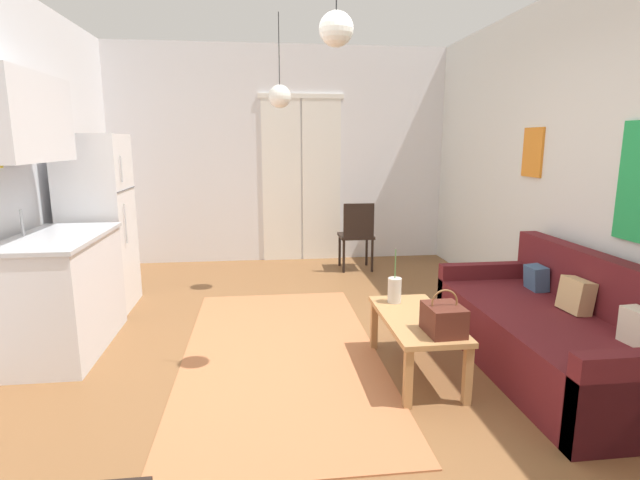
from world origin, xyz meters
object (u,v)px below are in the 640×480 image
object	(u,v)px
bamboo_vase	(395,290)
pendant_lamp_near	(336,29)
pendant_lamp_far	(280,96)
handbag	(444,319)
accent_chair	(357,233)
couch	(558,334)
coffee_table	(416,325)
refrigerator	(98,223)

from	to	relation	value
bamboo_vase	pendant_lamp_near	size ratio (longest dim) A/B	0.60
bamboo_vase	pendant_lamp_far	xyz separation A→B (m)	(-0.77, 1.68, 1.54)
handbag	pendant_lamp_far	bearing A→B (deg)	111.51
bamboo_vase	accent_chair	size ratio (longest dim) A/B	0.47
couch	accent_chair	xyz separation A→B (m)	(-0.88, 2.91, 0.22)
handbag	pendant_lamp_near	world-z (taller)	pendant_lamp_near
coffee_table	refrigerator	bearing A→B (deg)	146.09
pendant_lamp_far	handbag	bearing A→B (deg)	-68.49
couch	accent_chair	distance (m)	3.04
refrigerator	accent_chair	bearing A→B (deg)	21.39
bamboo_vase	accent_chair	distance (m)	2.52
refrigerator	coffee_table	bearing A→B (deg)	-33.91
handbag	accent_chair	bearing A→B (deg)	88.79
accent_chair	pendant_lamp_far	distance (m)	2.02
couch	pendant_lamp_far	world-z (taller)	pendant_lamp_far
handbag	refrigerator	distance (m)	3.40
coffee_table	accent_chair	bearing A→B (deg)	87.18
refrigerator	pendant_lamp_far	size ratio (longest dim) A/B	1.85
handbag	pendant_lamp_near	xyz separation A→B (m)	(-0.65, 0.30, 1.76)
coffee_table	bamboo_vase	bearing A→B (deg)	102.34
accent_chair	pendant_lamp_far	bearing A→B (deg)	40.85
pendant_lamp_far	refrigerator	bearing A→B (deg)	-172.06
pendant_lamp_near	bamboo_vase	bearing A→B (deg)	32.82
couch	coffee_table	bearing A→B (deg)	175.65
bamboo_vase	pendant_lamp_far	size ratio (longest dim) A/B	0.45
coffee_table	pendant_lamp_far	world-z (taller)	pendant_lamp_far
coffee_table	accent_chair	xyz separation A→B (m)	(0.14, 2.83, 0.13)
handbag	bamboo_vase	bearing A→B (deg)	102.83
coffee_table	refrigerator	distance (m)	3.18
couch	accent_chair	bearing A→B (deg)	106.77
couch	handbag	world-z (taller)	couch
bamboo_vase	pendant_lamp_near	world-z (taller)	pendant_lamp_near
couch	accent_chair	size ratio (longest dim) A/B	2.26
couch	pendant_lamp_far	xyz separation A→B (m)	(-1.85, 2.08, 1.79)
handbag	pendant_lamp_far	size ratio (longest dim) A/B	0.32
bamboo_vase	accent_chair	world-z (taller)	accent_chair
couch	refrigerator	distance (m)	4.10
accent_chair	pendant_lamp_far	size ratio (longest dim) A/B	0.95
refrigerator	bamboo_vase	bearing A→B (deg)	-29.44
couch	bamboo_vase	bearing A→B (deg)	159.89
couch	accent_chair	world-z (taller)	accent_chair
couch	coffee_table	distance (m)	1.02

